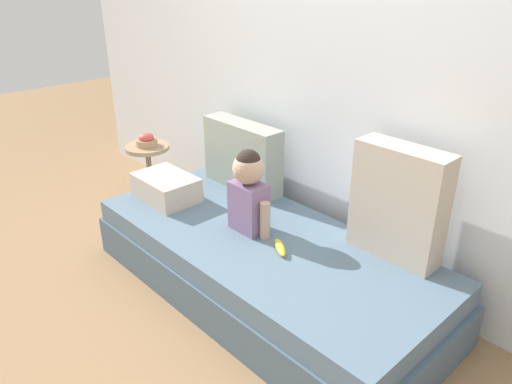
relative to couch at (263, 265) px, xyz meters
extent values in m
plane|color=#93704C|center=(0.00, 0.00, -0.18)|extent=(12.00, 12.00, 0.00)
cube|color=silver|center=(0.00, 0.59, 1.02)|extent=(5.29, 0.10, 2.39)
cube|color=#495F70|center=(0.00, 0.00, -0.06)|extent=(2.09, 0.92, 0.24)
cube|color=slate|center=(0.00, 0.00, 0.12)|extent=(2.03, 0.89, 0.13)
cube|color=#99A393|center=(-0.57, 0.36, 0.40)|extent=(0.60, 0.16, 0.44)
cube|color=#C1B29E|center=(0.57, 0.36, 0.48)|extent=(0.46, 0.16, 0.58)
cube|color=gray|center=(-0.12, 0.00, 0.33)|extent=(0.20, 0.14, 0.28)
sphere|color=tan|center=(-0.12, 0.00, 0.55)|extent=(0.17, 0.17, 0.17)
sphere|color=#2D231E|center=(-0.12, 0.00, 0.59)|extent=(0.13, 0.13, 0.13)
cylinder|color=tan|center=(-0.25, 0.00, 0.29)|extent=(0.06, 0.06, 0.21)
cylinder|color=tan|center=(0.01, 0.00, 0.29)|extent=(0.06, 0.06, 0.21)
ellipsoid|color=yellow|center=(0.16, -0.04, 0.20)|extent=(0.17, 0.13, 0.04)
cube|color=beige|center=(-0.76, -0.12, 0.26)|extent=(0.40, 0.28, 0.15)
cylinder|color=tan|center=(-1.46, 0.18, 0.27)|extent=(0.33, 0.33, 0.03)
cylinder|color=#866E51|center=(-1.46, 0.18, 0.04)|extent=(0.04, 0.04, 0.44)
cylinder|color=#866E51|center=(-1.46, 0.18, -0.17)|extent=(0.18, 0.18, 0.02)
cylinder|color=tan|center=(-1.46, 0.18, 0.31)|extent=(0.16, 0.16, 0.05)
ellipsoid|color=#CC4C42|center=(-1.46, 0.18, 0.35)|extent=(0.11, 0.11, 0.07)
camera|label=1|loc=(1.66, -1.60, 1.54)|focal=34.19mm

